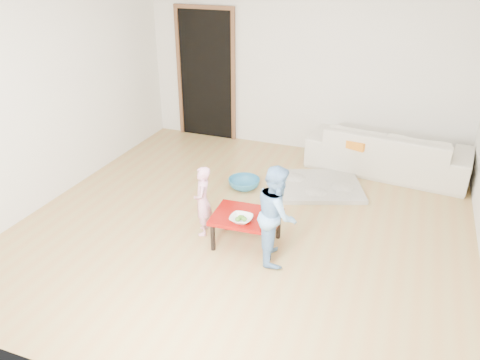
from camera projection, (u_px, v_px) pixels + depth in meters
The scene contains 13 objects.
floor at pixel (246, 223), 5.46m from camera, with size 5.00×5.00×0.01m, color tan.
back_wall at pixel (304, 66), 6.98m from camera, with size 5.00×0.02×2.60m, color silver.
left_wall at pixel (54, 93), 5.68m from camera, with size 0.02×5.00×2.60m, color silver.
doorway at pixel (207, 76), 7.59m from camera, with size 1.02×0.08×2.11m, color brown, non-canonical shape.
sofa at pixel (388, 150), 6.59m from camera, with size 2.18×0.85×0.64m, color beige.
cushion at pixel (355, 141), 6.49m from camera, with size 0.42×0.37×0.11m, color orange.
red_table at pixel (246, 230), 4.99m from camera, with size 0.71×0.53×0.35m, color maroon, non-canonical shape.
bowl at pixel (241, 219), 4.80m from camera, with size 0.23×0.23×0.06m, color white.
broccoli at pixel (241, 219), 4.80m from camera, with size 0.12×0.12×0.06m, color #2D5919, non-canonical shape.
child_pink at pixel (203, 201), 5.10m from camera, with size 0.29×0.19×0.80m, color pink.
child_blue at pixel (277, 214), 4.62m from camera, with size 0.50×0.39×1.03m, color #5D8BD8.
basin at pixel (244, 183), 6.23m from camera, with size 0.42×0.42×0.13m, color teal.
blanket at pixel (317, 186), 6.25m from camera, with size 1.14×0.95×0.06m, color beige, non-canonical shape.
Camera 1 is at (1.59, -4.39, 2.86)m, focal length 35.00 mm.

